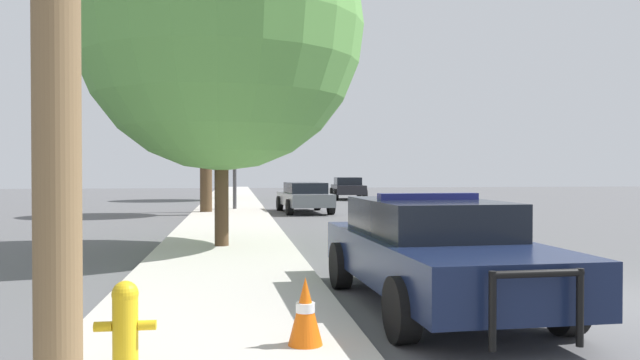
% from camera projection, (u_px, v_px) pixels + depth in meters
% --- Properties ---
extents(ground_plane, '(110.00, 110.00, 0.00)m').
position_uv_depth(ground_plane, '(598.00, 302.00, 8.48)').
color(ground_plane, '#565659').
extents(sidewalk_left, '(3.00, 110.00, 0.13)m').
position_uv_depth(sidewalk_left, '(220.00, 309.00, 7.79)').
color(sidewalk_left, '#BCB7AD').
rests_on(sidewalk_left, ground_plane).
extents(police_car, '(2.25, 5.13, 1.49)m').
position_uv_depth(police_car, '(433.00, 249.00, 8.20)').
color(police_car, '#141E3D').
rests_on(police_car, ground_plane).
extents(fire_hydrant, '(0.51, 0.22, 0.74)m').
position_uv_depth(fire_hydrant, '(125.00, 322.00, 5.24)').
color(fire_hydrant, gold).
rests_on(fire_hydrant, sidewalk_left).
extents(traffic_light, '(3.58, 0.35, 5.28)m').
position_uv_depth(traffic_light, '(267.00, 123.00, 27.06)').
color(traffic_light, '#424247').
rests_on(traffic_light, sidewalk_left).
extents(car_background_oncoming, '(2.14, 4.00, 1.36)m').
position_uv_depth(car_background_oncoming, '(348.00, 188.00, 38.20)').
color(car_background_oncoming, black).
rests_on(car_background_oncoming, ground_plane).
extents(car_background_midblock, '(2.16, 4.70, 1.28)m').
position_uv_depth(car_background_midblock, '(304.00, 196.00, 26.34)').
color(car_background_midblock, slate).
rests_on(car_background_midblock, ground_plane).
extents(tree_sidewalk_near, '(6.29, 6.29, 7.95)m').
position_uv_depth(tree_sidewalk_near, '(221.00, 28.00, 13.71)').
color(tree_sidewalk_near, '#4C3823').
rests_on(tree_sidewalk_near, sidewalk_left).
extents(tree_sidewalk_far, '(4.11, 4.11, 6.12)m').
position_uv_depth(tree_sidewalk_far, '(223.00, 130.00, 37.14)').
color(tree_sidewalk_far, brown).
rests_on(tree_sidewalk_far, sidewalk_left).
extents(tree_sidewalk_mid, '(3.90, 3.90, 6.79)m').
position_uv_depth(tree_sidewalk_mid, '(206.00, 92.00, 24.96)').
color(tree_sidewalk_mid, '#4C3823').
rests_on(tree_sidewalk_mid, sidewalk_left).
extents(traffic_cone, '(0.33, 0.33, 0.65)m').
position_uv_depth(traffic_cone, '(305.00, 311.00, 5.96)').
color(traffic_cone, orange).
rests_on(traffic_cone, sidewalk_left).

